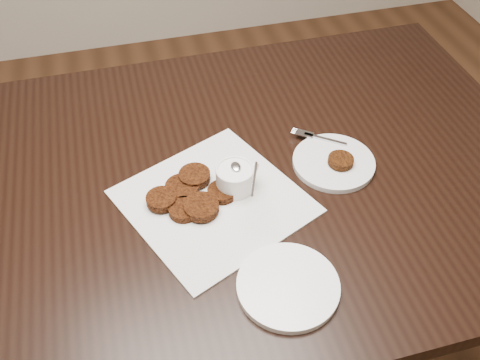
% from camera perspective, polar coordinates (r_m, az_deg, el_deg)
% --- Properties ---
extents(table, '(1.54, 0.99, 0.75)m').
position_cam_1_polar(table, '(1.46, -2.37, -10.05)').
color(table, black).
rests_on(table, floor).
extents(napkin, '(0.44, 0.44, 0.00)m').
position_cam_1_polar(napkin, '(1.12, -2.86, -2.29)').
color(napkin, silver).
rests_on(napkin, table).
extents(sauce_ramekin, '(0.14, 0.14, 0.12)m').
position_cam_1_polar(sauce_ramekin, '(1.10, -0.56, 1.30)').
color(sauce_ramekin, white).
rests_on(sauce_ramekin, napkin).
extents(patty_cluster, '(0.31, 0.31, 0.02)m').
position_cam_1_polar(patty_cluster, '(1.12, -5.39, -1.49)').
color(patty_cluster, '#59270B').
rests_on(patty_cluster, napkin).
extents(plate_with_patty, '(0.26, 0.26, 0.03)m').
position_cam_1_polar(plate_with_patty, '(1.21, 10.09, 2.13)').
color(plate_with_patty, silver).
rests_on(plate_with_patty, table).
extents(plate_empty, '(0.24, 0.24, 0.01)m').
position_cam_1_polar(plate_empty, '(0.99, 5.20, -11.30)').
color(plate_empty, white).
rests_on(plate_empty, table).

